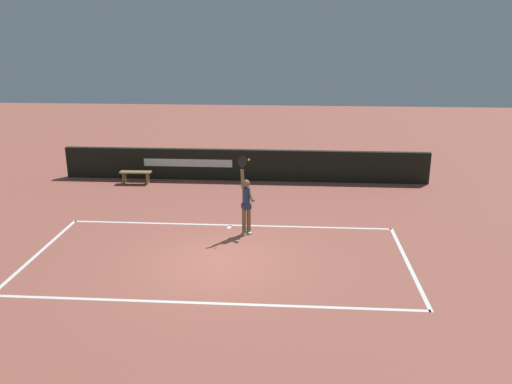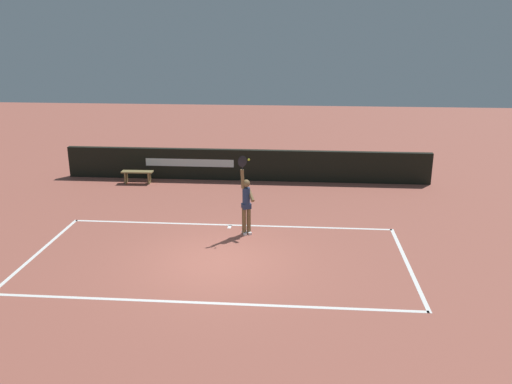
{
  "view_description": "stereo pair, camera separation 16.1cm",
  "coord_description": "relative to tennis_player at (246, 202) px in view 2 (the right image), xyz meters",
  "views": [
    {
      "loc": [
        1.94,
        -12.99,
        6.12
      ],
      "look_at": [
        0.9,
        2.06,
        1.36
      ],
      "focal_mm": 36.71,
      "sensor_mm": 36.0,
      "label": 1
    },
    {
      "loc": [
        2.1,
        -12.97,
        6.12
      ],
      "look_at": [
        0.9,
        2.06,
        1.36
      ],
      "focal_mm": 36.71,
      "sensor_mm": 36.0,
      "label": 2
    }
  ],
  "objects": [
    {
      "name": "ground_plane",
      "position": [
        -0.6,
        -2.04,
        -1.04
      ],
      "size": [
        60.0,
        60.0,
        0.0
      ],
      "primitive_type": "plane",
      "color": "#9C5345"
    },
    {
      "name": "court_lines",
      "position": [
        -0.6,
        -1.79,
        -1.04
      ],
      "size": [
        10.43,
        5.14,
        0.0
      ],
      "color": "white",
      "rests_on": "ground"
    },
    {
      "name": "back_wall",
      "position": [
        -0.6,
        5.97,
        -0.39
      ],
      "size": [
        15.12,
        0.25,
        1.3
      ],
      "color": "black",
      "rests_on": "ground"
    },
    {
      "name": "tennis_player",
      "position": [
        0.0,
        0.0,
        0.0
      ],
      "size": [
        0.53,
        0.49,
        2.5
      ],
      "color": "brown",
      "rests_on": "ground"
    },
    {
      "name": "tennis_ball",
      "position": [
        0.09,
        -0.07,
        1.34
      ],
      "size": [
        0.07,
        0.07,
        0.07
      ],
      "color": "#CBDD2E"
    },
    {
      "name": "courtside_bench_near",
      "position": [
        -4.98,
        5.14,
        -0.67
      ],
      "size": [
        1.29,
        0.39,
        0.51
      ],
      "color": "olive",
      "rests_on": "ground"
    }
  ]
}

